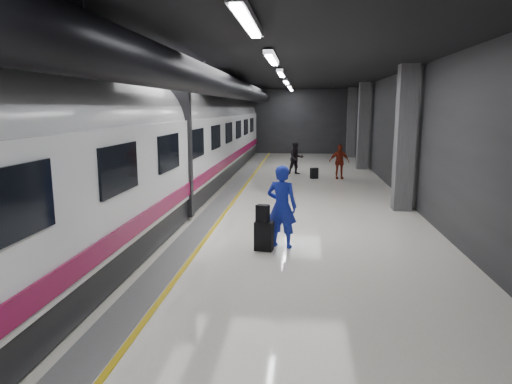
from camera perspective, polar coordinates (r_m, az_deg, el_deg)
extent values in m
plane|color=white|center=(13.07, -0.47, -3.68)|extent=(40.00, 40.00, 0.00)
cube|color=black|center=(12.74, -0.50, 16.35)|extent=(10.00, 40.00, 0.02)
cube|color=#28282B|center=(32.64, 3.40, 8.79)|extent=(10.00, 0.02, 4.50)
cube|color=#28282B|center=(14.16, -21.15, 5.94)|extent=(0.02, 40.00, 4.50)
cube|color=#28282B|center=(13.14, 21.85, 5.60)|extent=(0.02, 40.00, 4.50)
cube|color=slate|center=(13.28, -6.28, -3.49)|extent=(0.65, 39.80, 0.01)
cube|color=gold|center=(13.20, -4.58, -3.54)|extent=(0.10, 39.80, 0.01)
cylinder|color=black|center=(12.90, -6.41, 13.76)|extent=(0.80, 38.00, 0.80)
cube|color=silver|center=(6.75, -1.05, 20.75)|extent=(0.22, 2.60, 0.10)
cube|color=silver|center=(11.69, 1.99, 16.38)|extent=(0.22, 2.60, 0.10)
cube|color=silver|center=(16.66, 3.18, 14.60)|extent=(0.22, 2.60, 0.10)
cube|color=silver|center=(21.65, 3.82, 13.64)|extent=(0.22, 2.60, 0.10)
cube|color=silver|center=(26.64, 4.21, 13.03)|extent=(0.22, 2.60, 0.10)
cube|color=silver|center=(30.63, 4.43, 12.69)|extent=(0.22, 2.60, 0.10)
cube|color=#515154|center=(14.97, 18.10, 6.34)|extent=(0.55, 0.55, 4.50)
cube|color=#515154|center=(24.82, 13.25, 8.01)|extent=(0.55, 0.55, 4.50)
cube|color=#515154|center=(30.78, 11.83, 8.49)|extent=(0.55, 0.55, 4.50)
cube|color=black|center=(13.72, -14.09, -1.82)|extent=(2.80, 38.00, 0.60)
cube|color=white|center=(13.50, -14.36, 4.00)|extent=(2.90, 38.00, 2.20)
cylinder|color=white|center=(13.43, -14.54, 8.03)|extent=(2.80, 38.00, 2.80)
cube|color=maroon|center=(13.18, -8.19, 0.56)|extent=(0.04, 38.00, 0.35)
cube|color=black|center=(13.48, -14.40, 5.06)|extent=(3.05, 0.25, 3.80)
cube|color=black|center=(5.68, -28.22, -1.38)|extent=(0.05, 1.60, 0.85)
cube|color=black|center=(8.30, -16.70, 2.80)|extent=(0.05, 1.60, 0.85)
cube|color=black|center=(11.11, -10.83, 4.89)|extent=(0.05, 1.60, 0.85)
cube|color=black|center=(14.00, -7.33, 6.11)|extent=(0.05, 1.60, 0.85)
cube|color=black|center=(16.93, -5.03, 6.89)|extent=(0.05, 1.60, 0.85)
cube|color=black|center=(19.88, -3.40, 7.44)|extent=(0.05, 1.60, 0.85)
cube|color=black|center=(22.84, -2.20, 7.84)|extent=(0.05, 1.60, 0.85)
cube|color=black|center=(25.81, -1.26, 8.14)|extent=(0.05, 1.60, 0.85)
cube|color=black|center=(28.79, -0.52, 8.39)|extent=(0.05, 1.60, 0.85)
imported|color=#1821BB|center=(10.51, 3.24, -1.81)|extent=(0.79, 0.61, 1.92)
cube|color=black|center=(10.38, 1.00, -5.53)|extent=(0.45, 0.32, 0.67)
cube|color=black|center=(10.22, 0.83, -2.72)|extent=(0.33, 0.26, 0.39)
imported|color=black|center=(22.31, 5.02, 4.23)|extent=(0.94, 0.86, 1.58)
imported|color=maroon|center=(21.17, 10.37, 3.76)|extent=(0.95, 0.47, 1.57)
cube|color=black|center=(21.08, 7.28, 2.35)|extent=(0.39, 0.32, 0.49)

